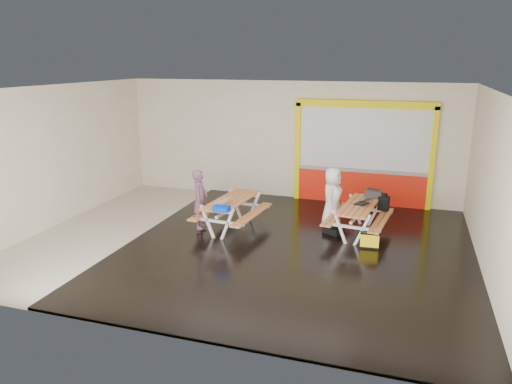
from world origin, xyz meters
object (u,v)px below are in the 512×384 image
(blue_pouch, at_px, (221,209))
(dark_case, at_px, (333,230))
(fluke_bag, at_px, (370,240))
(laptop_left, at_px, (223,201))
(picnic_table_right, at_px, (359,212))
(person_right, at_px, (332,198))
(backpack, at_px, (384,202))
(picnic_table_left, at_px, (232,207))
(toolbox, at_px, (374,194))
(person_left, at_px, (200,199))
(laptop_right, at_px, (364,202))

(blue_pouch, height_order, dark_case, blue_pouch)
(fluke_bag, bearing_deg, laptop_left, -177.51)
(picnic_table_right, bearing_deg, dark_case, -166.30)
(person_right, bearing_deg, backpack, -69.07)
(person_right, height_order, backpack, person_right)
(backpack, relative_size, fluke_bag, 0.95)
(blue_pouch, bearing_deg, picnic_table_left, 96.42)
(toolbox, xyz_separation_m, fluke_bag, (0.07, -1.48, -0.65))
(laptop_left, bearing_deg, dark_case, 17.65)
(picnic_table_right, bearing_deg, blue_pouch, -152.75)
(person_left, relative_size, laptop_left, 3.73)
(blue_pouch, bearing_deg, laptop_right, 27.29)
(picnic_table_left, bearing_deg, dark_case, 9.84)
(toolbox, distance_m, backpack, 0.32)
(picnic_table_left, bearing_deg, picnic_table_right, 10.57)
(laptop_left, xyz_separation_m, toolbox, (3.36, 1.62, 0.03))
(person_left, height_order, laptop_left, person_left)
(person_right, distance_m, dark_case, 0.79)
(toolbox, bearing_deg, dark_case, -135.42)
(person_left, bearing_deg, blue_pouch, -136.48)
(laptop_right, bearing_deg, picnic_table_right, -151.34)
(person_right, height_order, laptop_right, person_right)
(picnic_table_right, bearing_deg, person_right, 161.50)
(laptop_left, relative_size, laptop_right, 0.77)
(person_left, distance_m, laptop_left, 0.61)
(laptop_left, bearing_deg, person_right, 25.91)
(laptop_left, height_order, laptop_right, laptop_right)
(picnic_table_left, relative_size, laptop_left, 5.45)
(picnic_table_right, relative_size, laptop_right, 4.14)
(person_right, distance_m, toolbox, 1.06)
(person_left, bearing_deg, backpack, -79.86)
(fluke_bag, bearing_deg, laptop_right, 106.57)
(laptop_right, xyz_separation_m, backpack, (0.44, 0.53, -0.12))
(laptop_right, relative_size, dark_case, 1.18)
(person_right, relative_size, laptop_left, 3.91)
(person_left, height_order, fluke_bag, person_left)
(picnic_table_right, bearing_deg, fluke_bag, -66.70)
(picnic_table_left, bearing_deg, fluke_bag, -3.92)
(person_right, xyz_separation_m, dark_case, (0.12, -0.37, -0.69))
(toolbox, height_order, fluke_bag, toolbox)
(dark_case, bearing_deg, picnic_table_left, -170.16)
(person_left, xyz_separation_m, backpack, (4.23, 1.48, -0.11))
(picnic_table_left, bearing_deg, blue_pouch, -83.58)
(blue_pouch, xyz_separation_m, backpack, (3.44, 2.08, -0.13))
(blue_pouch, height_order, backpack, backpack)
(laptop_right, distance_m, toolbox, 0.66)
(blue_pouch, distance_m, backpack, 4.02)
(person_left, bearing_deg, person_right, -78.73)
(picnic_table_left, xyz_separation_m, backpack, (3.54, 1.15, 0.11))
(picnic_table_left, xyz_separation_m, laptop_right, (3.11, 0.61, 0.23))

